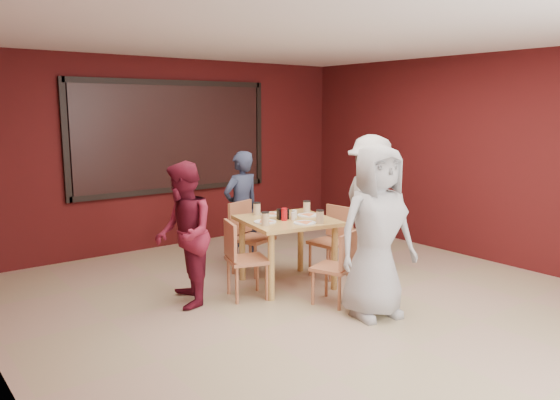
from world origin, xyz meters
TOP-DOWN VIEW (x-y plane):
  - floor at (0.00, 0.00)m, footprint 7.00×7.00m
  - window_blinds at (0.00, 3.45)m, footprint 3.00×0.02m
  - dining_table at (0.17, 0.92)m, footprint 1.18×1.18m
  - chair_front at (0.18, 0.06)m, footprint 0.49×0.49m
  - chair_back at (0.08, 1.62)m, footprint 0.55×0.55m
  - chair_left at (-0.53, 0.86)m, footprint 0.52×0.52m
  - chair_right at (0.87, 0.88)m, footprint 0.46×0.46m
  - diner_front at (0.26, -0.38)m, footprint 0.95×0.73m
  - diner_back at (0.23, 1.99)m, footprint 0.59×0.41m
  - diner_left at (-1.11, 1.05)m, footprint 0.81×0.91m
  - diner_right at (1.44, 0.80)m, footprint 1.00×1.28m

SIDE VIEW (x-z plane):
  - floor at x=0.00m, z-range 0.00..0.00m
  - chair_front at x=0.18m, z-range 0.05..0.85m
  - chair_right at x=0.87m, z-range 0.06..0.92m
  - chair_left at x=-0.53m, z-range 0.06..0.92m
  - chair_back at x=0.08m, z-range 0.06..0.96m
  - dining_table at x=0.17m, z-range 0.22..1.17m
  - diner_back at x=0.23m, z-range 0.00..1.52m
  - diner_left at x=-1.11m, z-range 0.00..1.54m
  - diner_front at x=0.26m, z-range 0.00..1.74m
  - diner_right at x=1.44m, z-range 0.00..1.74m
  - window_blinds at x=0.00m, z-range 0.90..2.40m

